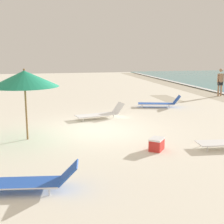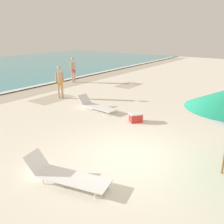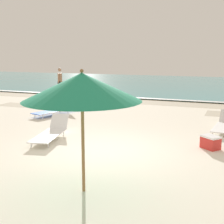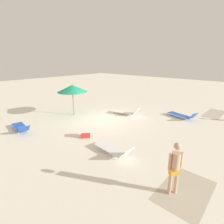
# 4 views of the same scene
# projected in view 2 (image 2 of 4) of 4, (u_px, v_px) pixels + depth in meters

# --- Properties ---
(ground_plane) EXTENTS (60.00, 60.00, 0.16)m
(ground_plane) POSITION_uv_depth(u_px,v_px,m) (130.00, 159.00, 7.33)
(ground_plane) COLOR silver
(sun_lounger_under_umbrella) EXTENTS (1.06, 2.22, 0.62)m
(sun_lounger_under_umbrella) POSITION_uv_depth(u_px,v_px,m) (66.00, 175.00, 6.01)
(sun_lounger_under_umbrella) COLOR white
(sun_lounger_under_umbrella) RESTS_ON ground_plane
(sun_lounger_near_water_right) EXTENTS (0.80, 2.09, 0.59)m
(sun_lounger_near_water_right) POSITION_uv_depth(u_px,v_px,m) (96.00, 106.00, 11.56)
(sun_lounger_near_water_right) COLOR white
(sun_lounger_near_water_right) RESTS_ON ground_plane
(beachgoer_wading_adult) EXTENTS (0.37, 0.33, 1.76)m
(beachgoer_wading_adult) POSITION_uv_depth(u_px,v_px,m) (60.00, 80.00, 13.42)
(beachgoer_wading_adult) COLOR tan
(beachgoer_wading_adult) RESTS_ON ground_plane
(beachgoer_shoreline_child) EXTENTS (0.45, 0.27, 1.76)m
(beachgoer_shoreline_child) POSITION_uv_depth(u_px,v_px,m) (73.00, 68.00, 17.65)
(beachgoer_shoreline_child) COLOR tan
(beachgoer_shoreline_child) RESTS_ON ground_plane
(cooler_box) EXTENTS (0.61, 0.59, 0.37)m
(cooler_box) POSITION_uv_depth(u_px,v_px,m) (136.00, 117.00, 10.08)
(cooler_box) COLOR red
(cooler_box) RESTS_ON ground_plane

